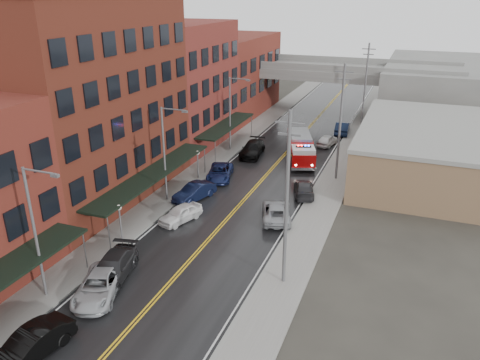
% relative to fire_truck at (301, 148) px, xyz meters
% --- Properties ---
extents(road, '(11.00, 160.00, 0.02)m').
position_rel_fire_truck_xyz_m(road, '(-2.27, -9.29, -1.61)').
color(road, black).
rests_on(road, ground).
extents(sidewalk_left, '(3.00, 160.00, 0.15)m').
position_rel_fire_truck_xyz_m(sidewalk_left, '(-9.57, -9.29, -1.54)').
color(sidewalk_left, slate).
rests_on(sidewalk_left, ground).
extents(sidewalk_right, '(3.00, 160.00, 0.15)m').
position_rel_fire_truck_xyz_m(sidewalk_right, '(5.03, -9.29, -1.54)').
color(sidewalk_right, slate).
rests_on(sidewalk_right, ground).
extents(curb_left, '(0.30, 160.00, 0.15)m').
position_rel_fire_truck_xyz_m(curb_left, '(-7.92, -9.29, -1.54)').
color(curb_left, gray).
rests_on(curb_left, ground).
extents(curb_right, '(0.30, 160.00, 0.15)m').
position_rel_fire_truck_xyz_m(curb_right, '(3.38, -9.29, -1.54)').
color(curb_right, gray).
rests_on(curb_right, ground).
extents(brick_building_b, '(9.00, 20.00, 18.00)m').
position_rel_fire_truck_xyz_m(brick_building_b, '(-15.57, -16.29, 7.38)').
color(brick_building_b, '#501D15').
rests_on(brick_building_b, ground).
extents(brick_building_c, '(9.00, 15.00, 15.00)m').
position_rel_fire_truck_xyz_m(brick_building_c, '(-15.57, 1.21, 5.88)').
color(brick_building_c, maroon).
rests_on(brick_building_c, ground).
extents(brick_building_far, '(9.00, 20.00, 12.00)m').
position_rel_fire_truck_xyz_m(brick_building_far, '(-15.57, 18.71, 4.38)').
color(brick_building_far, maroon).
rests_on(brick_building_far, ground).
extents(tan_building, '(14.00, 22.00, 5.00)m').
position_rel_fire_truck_xyz_m(tan_building, '(13.73, 0.71, 0.88)').
color(tan_building, '#806145').
rests_on(tan_building, ground).
extents(right_far_block, '(18.00, 30.00, 8.00)m').
position_rel_fire_truck_xyz_m(right_far_block, '(15.73, 30.71, 2.38)').
color(right_far_block, slate).
rests_on(right_far_block, ground).
extents(awning_1, '(2.60, 18.00, 3.09)m').
position_rel_fire_truck_xyz_m(awning_1, '(-9.77, -16.29, 1.37)').
color(awning_1, black).
rests_on(awning_1, ground).
extents(awning_2, '(2.60, 13.00, 3.09)m').
position_rel_fire_truck_xyz_m(awning_2, '(-9.76, 1.21, 1.37)').
color(awning_2, black).
rests_on(awning_2, ground).
extents(globe_lamp_1, '(0.44, 0.44, 3.12)m').
position_rel_fire_truck_xyz_m(globe_lamp_1, '(-8.67, -23.29, 0.70)').
color(globe_lamp_1, '#59595B').
rests_on(globe_lamp_1, ground).
extents(globe_lamp_2, '(0.44, 0.44, 3.12)m').
position_rel_fire_truck_xyz_m(globe_lamp_2, '(-8.67, -9.29, 0.70)').
color(globe_lamp_2, '#59595B').
rests_on(globe_lamp_2, ground).
extents(street_lamp_0, '(2.64, 0.22, 9.00)m').
position_rel_fire_truck_xyz_m(street_lamp_0, '(-8.82, -31.29, 3.57)').
color(street_lamp_0, '#59595B').
rests_on(street_lamp_0, ground).
extents(street_lamp_1, '(2.64, 0.22, 9.00)m').
position_rel_fire_truck_xyz_m(street_lamp_1, '(-8.82, -15.29, 3.57)').
color(street_lamp_1, '#59595B').
rests_on(street_lamp_1, ground).
extents(street_lamp_2, '(2.64, 0.22, 9.00)m').
position_rel_fire_truck_xyz_m(street_lamp_2, '(-8.82, 0.71, 3.57)').
color(street_lamp_2, '#59595B').
rests_on(street_lamp_2, ground).
extents(utility_pole_0, '(1.80, 0.24, 12.00)m').
position_rel_fire_truck_xyz_m(utility_pole_0, '(4.93, -24.29, 4.69)').
color(utility_pole_0, '#59595B').
rests_on(utility_pole_0, ground).
extents(utility_pole_1, '(1.80, 0.24, 12.00)m').
position_rel_fire_truck_xyz_m(utility_pole_1, '(4.93, -4.29, 4.69)').
color(utility_pole_1, '#59595B').
rests_on(utility_pole_1, ground).
extents(utility_pole_2, '(1.80, 0.24, 12.00)m').
position_rel_fire_truck_xyz_m(utility_pole_2, '(4.93, 15.71, 4.69)').
color(utility_pole_2, '#59595B').
rests_on(utility_pole_2, ground).
extents(overpass, '(40.00, 10.00, 7.50)m').
position_rel_fire_truck_xyz_m(overpass, '(-2.27, 22.71, 4.37)').
color(overpass, slate).
rests_on(overpass, ground).
extents(fire_truck, '(5.29, 8.56, 2.98)m').
position_rel_fire_truck_xyz_m(fire_truck, '(0.00, 0.00, 0.00)').
color(fire_truck, '#B40809').
rests_on(fire_truck, ground).
extents(parked_car_left_1, '(2.44, 5.14, 1.63)m').
position_rel_fire_truck_xyz_m(parked_car_left_1, '(-5.87, -35.90, -0.80)').
color(parked_car_left_1, black).
rests_on(parked_car_left_1, ground).
extents(parked_car_left_2, '(4.05, 5.83, 1.48)m').
position_rel_fire_truck_xyz_m(parked_car_left_2, '(-5.87, -29.96, -0.88)').
color(parked_car_left_2, '#A6AAAE').
rests_on(parked_car_left_2, ground).
extents(parked_car_left_3, '(3.36, 5.91, 1.61)m').
position_rel_fire_truck_xyz_m(parked_car_left_3, '(-6.21, -27.99, -0.81)').
color(parked_car_left_3, black).
rests_on(parked_car_left_3, ground).
extents(parked_car_left_4, '(2.96, 4.51, 1.43)m').
position_rel_fire_truck_xyz_m(parked_car_left_4, '(-5.87, -18.61, -0.90)').
color(parked_car_left_4, white).
rests_on(parked_car_left_4, ground).
extents(parked_car_left_5, '(2.94, 4.98, 1.55)m').
position_rel_fire_truck_xyz_m(parked_car_left_5, '(-6.72, -14.15, -0.84)').
color(parked_car_left_5, black).
rests_on(parked_car_left_5, ground).
extents(parked_car_left_6, '(3.59, 5.57, 1.43)m').
position_rel_fire_truck_xyz_m(parked_car_left_6, '(-6.56, -8.41, -0.90)').
color(parked_car_left_6, '#121C46').
rests_on(parked_car_left_6, ground).
extents(parked_car_left_7, '(2.83, 5.82, 1.63)m').
position_rel_fire_truck_xyz_m(parked_car_left_7, '(-5.87, -0.09, -0.80)').
color(parked_car_left_7, black).
rests_on(parked_car_left_7, ground).
extents(parked_car_right_0, '(3.90, 5.68, 1.44)m').
position_rel_fire_truck_xyz_m(parked_car_right_0, '(1.70, -15.31, -0.89)').
color(parked_car_right_0, '#95979C').
rests_on(parked_car_right_0, ground).
extents(parked_car_right_1, '(3.10, 4.99, 1.35)m').
position_rel_fire_truck_xyz_m(parked_car_right_1, '(2.73, -9.49, -0.94)').
color(parked_car_right_1, '#29292B').
rests_on(parked_car_right_1, ground).
extents(parked_car_right_2, '(2.36, 4.34, 1.40)m').
position_rel_fire_truck_xyz_m(parked_car_right_2, '(1.80, 6.91, -0.91)').
color(parked_car_right_2, silver).
rests_on(parked_car_right_2, ground).
extents(parked_car_right_3, '(2.16, 5.20, 1.67)m').
position_rel_fire_truck_xyz_m(parked_car_right_3, '(2.73, 12.91, -0.78)').
color(parked_car_right_3, black).
rests_on(parked_car_right_3, ground).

